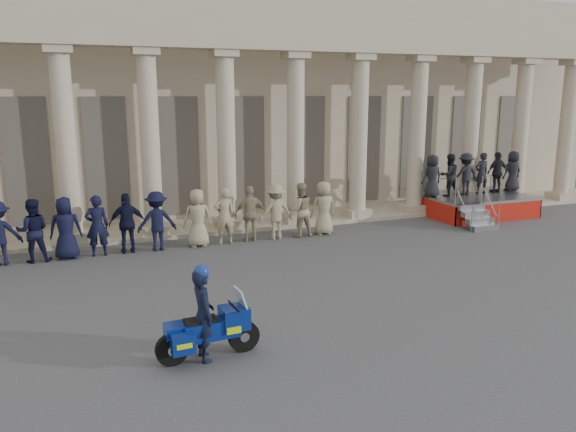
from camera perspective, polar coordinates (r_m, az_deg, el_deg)
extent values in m
plane|color=#414144|center=(12.65, -2.33, -10.17)|extent=(90.00, 90.00, 0.00)
cube|color=tan|center=(26.35, -13.14, 11.25)|extent=(40.00, 10.00, 9.00)
cube|color=tan|center=(20.78, -10.14, -1.14)|extent=(40.00, 2.60, 0.15)
cube|color=tan|center=(19.54, -10.44, 17.85)|extent=(35.80, 1.00, 1.00)
cube|color=tan|center=(19.62, -20.95, -1.89)|extent=(0.90, 0.90, 0.30)
cylinder|color=tan|center=(19.15, -21.63, 6.70)|extent=(0.64, 0.64, 5.60)
cube|color=tan|center=(19.14, -22.34, 15.42)|extent=(0.85, 0.85, 0.24)
cube|color=tan|center=(19.76, -13.42, -1.31)|extent=(0.90, 0.90, 0.30)
cylinder|color=tan|center=(19.30, -13.85, 7.24)|extent=(0.64, 0.64, 5.60)
cube|color=tan|center=(19.29, -14.31, 15.90)|extent=(0.85, 0.85, 0.24)
cube|color=tan|center=(20.25, -6.12, -0.72)|extent=(0.90, 0.90, 0.30)
cylinder|color=tan|center=(19.80, -6.31, 7.63)|extent=(0.64, 0.64, 5.60)
cube|color=tan|center=(19.78, -6.52, 16.09)|extent=(0.85, 0.85, 0.24)
cube|color=tan|center=(21.04, 0.74, -0.15)|extent=(0.90, 0.90, 0.30)
cylinder|color=tan|center=(20.61, 0.76, 7.89)|extent=(0.64, 0.64, 5.60)
cube|color=tan|center=(20.59, 0.78, 16.01)|extent=(0.85, 0.85, 0.24)
cube|color=tan|center=(22.11, 7.01, 0.37)|extent=(0.90, 0.90, 0.30)
cylinder|color=tan|center=(21.70, 7.21, 8.01)|extent=(0.64, 0.64, 5.60)
cube|color=tan|center=(21.69, 7.43, 15.73)|extent=(0.85, 0.85, 0.24)
cube|color=tan|center=(23.43, 12.64, 0.83)|extent=(0.90, 0.90, 0.30)
cylinder|color=tan|center=(23.04, 12.98, 8.04)|extent=(0.64, 0.64, 5.60)
cube|color=tan|center=(23.03, 13.34, 15.30)|extent=(0.85, 0.85, 0.24)
cube|color=tan|center=(24.95, 17.63, 1.24)|extent=(0.90, 0.90, 0.30)
cylinder|color=tan|center=(24.58, 18.08, 8.00)|extent=(0.64, 0.64, 5.60)
cube|color=tan|center=(24.57, 18.54, 14.80)|extent=(0.85, 0.85, 0.24)
cube|color=tan|center=(26.63, 22.02, 1.58)|extent=(0.90, 0.90, 0.30)
cylinder|color=tan|center=(26.29, 22.54, 7.91)|extent=(0.64, 0.64, 5.60)
cube|color=tan|center=(26.28, 23.08, 14.26)|extent=(0.85, 0.85, 0.24)
cube|color=tan|center=(28.45, 25.87, 1.88)|extent=(0.90, 0.90, 0.30)
cylinder|color=tan|center=(28.13, 26.44, 7.80)|extent=(0.64, 0.64, 5.60)
cube|color=tan|center=(28.12, 27.01, 13.72)|extent=(0.85, 0.85, 0.24)
cube|color=black|center=(21.28, -24.97, 4.99)|extent=(1.30, 0.12, 4.20)
cube|color=black|center=(21.26, -17.95, 5.53)|extent=(1.30, 0.12, 4.20)
cube|color=black|center=(21.55, -11.01, 5.99)|extent=(1.30, 0.12, 4.20)
cube|color=black|center=(22.15, -4.34, 6.34)|extent=(1.30, 0.12, 4.20)
cube|color=black|center=(23.02, 1.91, 6.59)|extent=(1.30, 0.12, 4.20)
cube|color=black|center=(24.15, 7.64, 6.76)|extent=(1.30, 0.12, 4.20)
cube|color=black|center=(25.49, 12.82, 6.85)|extent=(1.30, 0.12, 4.20)
cube|color=black|center=(27.02, 17.45, 6.88)|extent=(1.30, 0.12, 4.20)
cube|color=black|center=(28.70, 21.57, 6.87)|extent=(1.30, 0.12, 4.20)
imported|color=black|center=(17.94, -24.50, -1.37)|extent=(0.91, 0.71, 1.88)
imported|color=black|center=(17.90, -21.66, -1.15)|extent=(0.92, 0.60, 1.88)
imported|color=black|center=(17.90, -18.82, -0.94)|extent=(0.69, 0.45, 1.88)
imported|color=black|center=(17.95, -15.99, -0.72)|extent=(1.10, 0.46, 1.88)
imported|color=black|center=(18.04, -13.18, -0.50)|extent=(1.21, 0.70, 1.88)
imported|color=gray|center=(18.25, -9.17, -0.19)|extent=(0.92, 0.60, 1.88)
imported|color=gray|center=(18.44, -6.47, 0.03)|extent=(0.69, 0.45, 1.88)
imported|color=gray|center=(18.68, -3.83, 0.23)|extent=(1.10, 0.46, 1.88)
imported|color=gray|center=(18.95, -1.26, 0.43)|extent=(1.21, 0.70, 1.88)
imported|color=gray|center=(19.26, 1.23, 0.63)|extent=(0.91, 0.71, 1.88)
imported|color=gray|center=(19.61, 3.64, 0.82)|extent=(0.92, 0.60, 1.88)
cube|color=gray|center=(24.02, 18.50, 1.94)|extent=(4.10, 2.93, 0.10)
cube|color=#A2170D|center=(23.02, 20.69, 0.30)|extent=(4.10, 0.04, 0.73)
cube|color=#A2170D|center=(22.87, 14.48, 0.63)|extent=(0.04, 2.93, 0.73)
cube|color=#A2170D|center=(25.41, 21.98, 1.26)|extent=(0.04, 2.93, 0.73)
cube|color=gray|center=(21.46, 19.35, -1.15)|extent=(1.10, 0.28, 0.21)
cube|color=gray|center=(21.62, 18.91, -0.45)|extent=(1.10, 0.28, 0.21)
cube|color=gray|center=(21.79, 18.48, 0.23)|extent=(1.10, 0.28, 0.21)
cube|color=gray|center=(21.96, 18.06, 0.90)|extent=(1.10, 0.28, 0.21)
cylinder|color=gray|center=(25.02, 16.54, 3.73)|extent=(4.10, 0.04, 0.04)
imported|color=black|center=(22.83, 14.43, 3.95)|extent=(0.82, 0.54, 1.68)
imported|color=black|center=(23.30, 16.04, 4.02)|extent=(0.82, 0.64, 1.68)
imported|color=black|center=(23.79, 17.59, 4.08)|extent=(1.09, 0.63, 1.68)
imported|color=black|center=(24.29, 19.07, 4.14)|extent=(0.61, 0.40, 1.68)
imported|color=black|center=(24.81, 20.50, 4.19)|extent=(0.99, 0.41, 1.68)
imported|color=black|center=(25.34, 21.86, 4.24)|extent=(0.82, 0.54, 1.68)
cylinder|color=black|center=(10.99, -4.52, -12.07)|extent=(0.61, 0.17, 0.61)
cylinder|color=black|center=(10.64, -11.70, -13.14)|extent=(0.61, 0.17, 0.61)
cube|color=navy|center=(10.70, -7.84, -11.29)|extent=(1.08, 0.45, 0.35)
cube|color=navy|center=(10.77, -5.49, -10.21)|extent=(0.54, 0.51, 0.41)
cube|color=silver|center=(10.85, -5.46, -11.25)|extent=(0.22, 0.29, 0.11)
cube|color=#B2BFCC|center=(10.70, -4.72, -8.54)|extent=(0.22, 0.43, 0.49)
cube|color=black|center=(10.58, -8.84, -10.51)|extent=(0.62, 0.35, 0.09)
cube|color=navy|center=(10.51, -11.53, -11.43)|extent=(0.34, 0.33, 0.20)
cube|color=navy|center=(10.32, -10.60, -12.68)|extent=(0.43, 0.23, 0.37)
cube|color=#B1DF0B|center=(10.32, -10.60, -12.68)|extent=(0.29, 0.24, 0.09)
cube|color=navy|center=(10.85, -11.38, -11.45)|extent=(0.43, 0.23, 0.37)
cube|color=#B1DF0B|center=(10.85, -11.38, -11.45)|extent=(0.29, 0.24, 0.09)
cylinder|color=silver|center=(10.90, -10.52, -12.60)|extent=(0.56, 0.13, 0.09)
cylinder|color=black|center=(10.68, -5.51, -9.12)|extent=(0.07, 0.65, 0.03)
imported|color=black|center=(10.55, -8.62, -9.90)|extent=(0.46, 0.66, 1.74)
sphere|color=navy|center=(10.27, -8.77, -5.65)|extent=(0.28, 0.28, 0.28)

